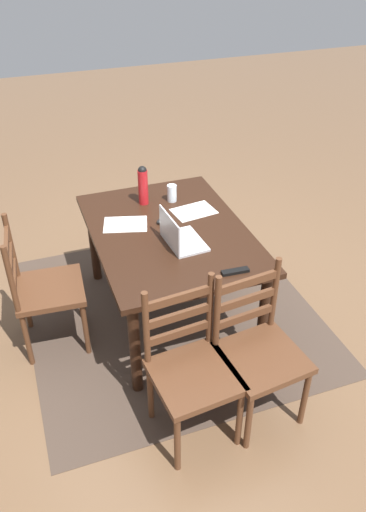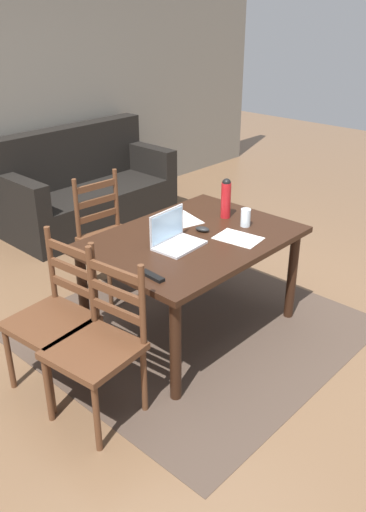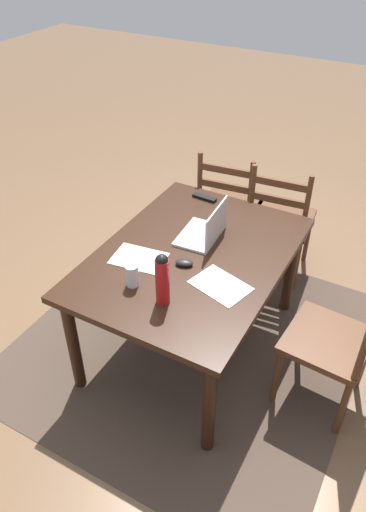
{
  "view_description": "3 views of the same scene",
  "coord_description": "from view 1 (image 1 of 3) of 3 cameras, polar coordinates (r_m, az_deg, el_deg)",
  "views": [
    {
      "loc": [
        -2.79,
        0.9,
        2.55
      ],
      "look_at": [
        -0.13,
        -0.05,
        0.6
      ],
      "focal_mm": 35.71,
      "sensor_mm": 36.0,
      "label": 1
    },
    {
      "loc": [
        -2.42,
        -2.16,
        2.17
      ],
      "look_at": [
        0.03,
        0.11,
        0.54
      ],
      "focal_mm": 36.88,
      "sensor_mm": 36.0,
      "label": 2
    },
    {
      "loc": [
        1.98,
        1.03,
        2.42
      ],
      "look_at": [
        -0.13,
        -0.13,
        0.59
      ],
      "focal_mm": 34.15,
      "sensor_mm": 36.0,
      "label": 3
    }
  ],
  "objects": [
    {
      "name": "drinking_glass",
      "position": [
        3.78,
        -1.25,
        7.06
      ],
      "size": [
        0.07,
        0.07,
        0.13
      ],
      "primitive_type": "cylinder",
      "color": "silver",
      "rests_on": "dining_table"
    },
    {
      "name": "dining_table",
      "position": [
        3.5,
        -1.53,
        1.64
      ],
      "size": [
        1.4,
        1.02,
        0.73
      ],
      "color": "black",
      "rests_on": "ground"
    },
    {
      "name": "paper_stack_left",
      "position": [
        3.54,
        -6.47,
        3.55
      ],
      "size": [
        0.28,
        0.34,
        0.0
      ],
      "primitive_type": "cube",
      "rotation": [
        0.0,
        0.0,
        -0.28
      ],
      "color": "white",
      "rests_on": "dining_table"
    },
    {
      "name": "computer_mouse",
      "position": [
        3.53,
        -2.26,
        4.01
      ],
      "size": [
        0.09,
        0.11,
        0.03
      ],
      "primitive_type": "ellipsoid",
      "rotation": [
        0.0,
        0.0,
        0.34
      ],
      "color": "black",
      "rests_on": "dining_table"
    },
    {
      "name": "tv_remote",
      "position": [
        3.06,
        5.87,
        -1.72
      ],
      "size": [
        0.05,
        0.17,
        0.02
      ],
      "primitive_type": "cube",
      "rotation": [
        0.0,
        0.0,
        3.08
      ],
      "color": "black",
      "rests_on": "dining_table"
    },
    {
      "name": "area_rug",
      "position": [
        3.89,
        -1.38,
        -6.31
      ],
      "size": [
        2.11,
        2.08,
        0.01
      ],
      "primitive_type": "cube",
      "color": "#47382D",
      "rests_on": "ground"
    },
    {
      "name": "chair_left_far",
      "position": [
        2.84,
        0.92,
        -12.61
      ],
      "size": [
        0.48,
        0.48,
        0.95
      ],
      "color": "#56331E",
      "rests_on": "ground"
    },
    {
      "name": "water_bottle",
      "position": [
        3.72,
        -4.51,
        8.0
      ],
      "size": [
        0.07,
        0.07,
        0.3
      ],
      "color": "red",
      "rests_on": "dining_table"
    },
    {
      "name": "chair_left_near",
      "position": [
        2.97,
        8.44,
        -10.53
      ],
      "size": [
        0.49,
        0.49,
        0.95
      ],
      "color": "#56331E",
      "rests_on": "ground"
    },
    {
      "name": "paper_stack_right",
      "position": [
        3.67,
        1.21,
        5.04
      ],
      "size": [
        0.25,
        0.32,
        0.0
      ],
      "primitive_type": "cube",
      "rotation": [
        0.0,
        0.0,
        0.14
      ],
      "color": "white",
      "rests_on": "dining_table"
    },
    {
      "name": "ground_plane",
      "position": [
        3.89,
        -1.38,
        -6.34
      ],
      "size": [
        14.0,
        14.0,
        0.0
      ],
      "primitive_type": "plane",
      "color": "brown"
    },
    {
      "name": "chair_far_head",
      "position": [
        3.49,
        -15.39,
        -3.57
      ],
      "size": [
        0.47,
        0.47,
        0.95
      ],
      "color": "#56331E",
      "rests_on": "ground"
    },
    {
      "name": "laptop",
      "position": [
        3.27,
        -0.54,
        2.18
      ],
      "size": [
        0.33,
        0.24,
        0.23
      ],
      "color": "silver",
      "rests_on": "dining_table"
    }
  ]
}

